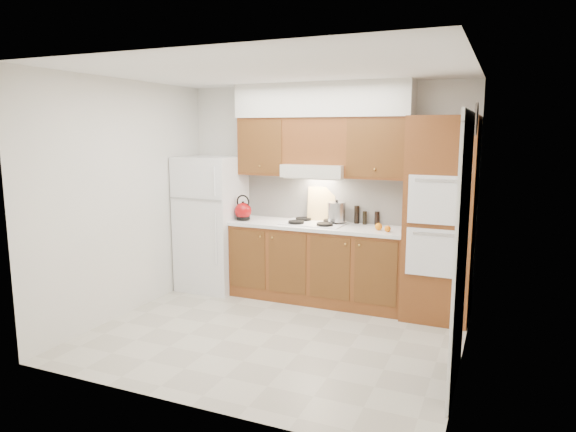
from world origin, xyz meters
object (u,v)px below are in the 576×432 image
(fridge, at_px, (212,223))
(kettle, at_px, (243,211))
(oven_cabinet, at_px, (440,219))
(stock_pot, at_px, (337,212))

(fridge, bearing_deg, kettle, -5.06)
(oven_cabinet, xyz_separation_m, stock_pot, (-1.21, 0.13, -0.02))
(stock_pot, bearing_deg, fridge, -174.06)
(oven_cabinet, height_order, kettle, oven_cabinet)
(oven_cabinet, xyz_separation_m, kettle, (-2.36, -0.08, -0.04))
(kettle, relative_size, stock_pot, 0.94)
(fridge, distance_m, oven_cabinet, 2.86)
(fridge, distance_m, kettle, 0.52)
(fridge, height_order, stock_pot, fridge)
(fridge, relative_size, oven_cabinet, 0.78)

